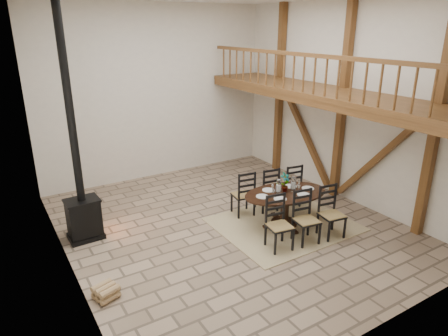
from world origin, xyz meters
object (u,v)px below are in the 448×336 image
wood_stove (80,191)px  log_stack (106,292)px  dining_table (285,208)px  log_basket (80,226)px

wood_stove → log_stack: wood_stove is taller
dining_table → log_basket: 4.62m
wood_stove → log_basket: wood_stove is taller
wood_stove → log_basket: size_ratio=10.58×
dining_table → log_stack: dining_table is taller
dining_table → wood_stove: bearing=165.0°
log_basket → wood_stove: bearing=-81.8°
dining_table → wood_stove: wood_stove is taller
log_basket → log_stack: log_basket is taller
dining_table → log_basket: size_ratio=5.15×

